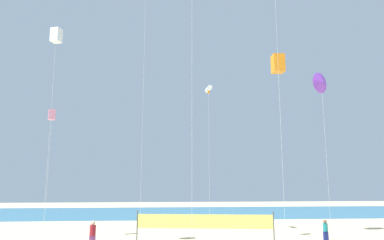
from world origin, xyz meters
The scene contains 9 objects.
ocean_band centered at (0.00, 35.48, 0.00)m, with size 120.00×20.00×0.01m, color teal.
beachgoer_maroon_shirt centered at (-6.48, 9.40, 0.93)m, with size 0.40×0.40×1.74m.
beachgoer_teal_shirt centered at (10.09, 10.75, 0.81)m, with size 0.35×0.35×1.52m.
volleyball_net centered at (0.88, 8.44, 1.64)m, with size 8.93×1.31×2.40m.
kite_white_tube centered at (2.13, 15.59, 12.53)m, with size 0.52×1.31×12.81m.
kite_orange_box centered at (8.06, 13.69, 14.51)m, with size 1.00×1.00×15.32m.
kite_white_box centered at (-9.71, 9.40, 14.66)m, with size 0.80×0.80×15.20m.
kite_violet_delta centered at (10.73, 11.17, 12.15)m, with size 1.67×1.12×13.01m.
kite_pink_box centered at (-10.85, 13.26, 9.55)m, with size 0.66×0.66×9.99m.
Camera 1 is at (-1.86, -15.28, 4.34)m, focal length 32.96 mm.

